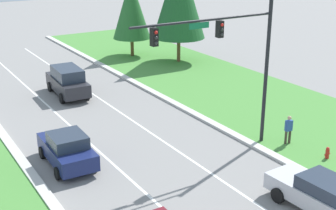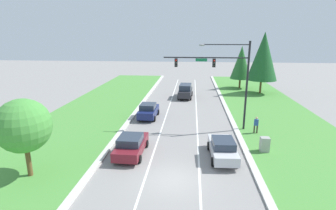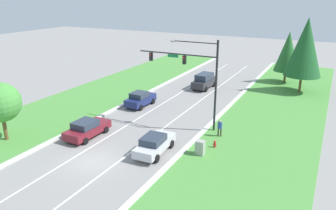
{
  "view_description": "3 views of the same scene",
  "coord_description": "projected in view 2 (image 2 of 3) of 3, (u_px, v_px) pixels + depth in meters",
  "views": [
    {
      "loc": [
        -10.57,
        -7.49,
        10.69
      ],
      "look_at": [
        2.07,
        12.92,
        2.12
      ],
      "focal_mm": 50.0,
      "sensor_mm": 36.0,
      "label": 1
    },
    {
      "loc": [
        1.13,
        -15.33,
        9.13
      ],
      "look_at": [
        -1.41,
        12.35,
        1.76
      ],
      "focal_mm": 28.0,
      "sensor_mm": 36.0,
      "label": 2
    },
    {
      "loc": [
        15.77,
        -17.73,
        12.64
      ],
      "look_at": [
        1.67,
        9.66,
        2.01
      ],
      "focal_mm": 35.0,
      "sensor_mm": 36.0,
      "label": 3
    }
  ],
  "objects": [
    {
      "name": "ground_plane",
      "position": [
        172.0,
        179.0,
        17.19
      ],
      "size": [
        160.0,
        160.0,
        0.0
      ],
      "primitive_type": "plane",
      "color": "gray"
    },
    {
      "name": "curb_strip_right",
      "position": [
        260.0,
        183.0,
        16.67
      ],
      "size": [
        0.5,
        90.0,
        0.15
      ],
      "color": "beige",
      "rests_on": "ground_plane"
    },
    {
      "name": "curb_strip_left",
      "position": [
        89.0,
        174.0,
        17.67
      ],
      "size": [
        0.5,
        90.0,
        0.15
      ],
      "color": "beige",
      "rests_on": "ground_plane"
    },
    {
      "name": "grass_verge_left",
      "position": [
        16.0,
        171.0,
        18.15
      ],
      "size": [
        10.0,
        90.0,
        0.08
      ],
      "color": "#4C8E3D",
      "rests_on": "ground_plane"
    },
    {
      "name": "lane_stripe_inner_left",
      "position": [
        145.0,
        178.0,
        17.35
      ],
      "size": [
        0.14,
        81.0,
        0.01
      ],
      "color": "white",
      "rests_on": "ground_plane"
    },
    {
      "name": "lane_stripe_inner_right",
      "position": [
        200.0,
        181.0,
        17.03
      ],
      "size": [
        0.14,
        81.0,
        0.01
      ],
      "color": "white",
      "rests_on": "ground_plane"
    },
    {
      "name": "traffic_signal_mast",
      "position": [
        224.0,
        72.0,
        25.03
      ],
      "size": [
        8.14,
        0.41,
        8.68
      ],
      "color": "black",
      "rests_on": "ground_plane"
    },
    {
      "name": "navy_sedan",
      "position": [
        148.0,
        111.0,
        29.88
      ],
      "size": [
        2.12,
        4.26,
        1.7
      ],
      "rotation": [
        0.0,
        0.0,
        -0.03
      ],
      "color": "navy",
      "rests_on": "ground_plane"
    },
    {
      "name": "silver_sedan",
      "position": [
        223.0,
        148.0,
        20.01
      ],
      "size": [
        2.13,
        4.69,
        1.59
      ],
      "rotation": [
        0.0,
        0.0,
        0.05
      ],
      "color": "silver",
      "rests_on": "ground_plane"
    },
    {
      "name": "charcoal_suv",
      "position": [
        185.0,
        91.0,
        39.57
      ],
      "size": [
        2.24,
        4.95,
        2.08
      ],
      "rotation": [
        0.0,
        0.0,
        -0.05
      ],
      "color": "#28282D",
      "rests_on": "ground_plane"
    },
    {
      "name": "burgundy_sedan",
      "position": [
        131.0,
        145.0,
        20.65
      ],
      "size": [
        2.18,
        4.64,
        1.6
      ],
      "rotation": [
        0.0,
        0.0,
        -0.01
      ],
      "color": "maroon",
      "rests_on": "ground_plane"
    },
    {
      "name": "utility_cabinet",
      "position": [
        265.0,
        145.0,
        21.07
      ],
      "size": [
        0.7,
        0.6,
        1.26
      ],
      "color": "#9E9E99",
      "rests_on": "ground_plane"
    },
    {
      "name": "pedestrian",
      "position": [
        256.0,
        124.0,
        24.97
      ],
      "size": [
        0.4,
        0.26,
        1.69
      ],
      "rotation": [
        0.0,
        0.0,
        3.04
      ],
      "color": "#42382D",
      "rests_on": "ground_plane"
    },
    {
      "name": "fire_hydrant",
      "position": [
        266.0,
        140.0,
        22.78
      ],
      "size": [
        0.34,
        0.2,
        0.7
      ],
      "color": "red",
      "rests_on": "ground_plane"
    },
    {
      "name": "conifer_near_right_tree",
      "position": [
        263.0,
        56.0,
        40.99
      ],
      "size": [
        4.67,
        4.67,
        9.75
      ],
      "color": "brown",
      "rests_on": "ground_plane"
    },
    {
      "name": "oak_near_left_tree",
      "position": [
        23.0,
        126.0,
        16.66
      ],
      "size": [
        3.5,
        3.5,
        5.33
      ],
      "color": "brown",
      "rests_on": "ground_plane"
    },
    {
      "name": "conifer_far_right_tree",
      "position": [
        241.0,
        62.0,
        45.63
      ],
      "size": [
        3.54,
        3.54,
        7.45
      ],
      "color": "brown",
      "rests_on": "ground_plane"
    }
  ]
}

